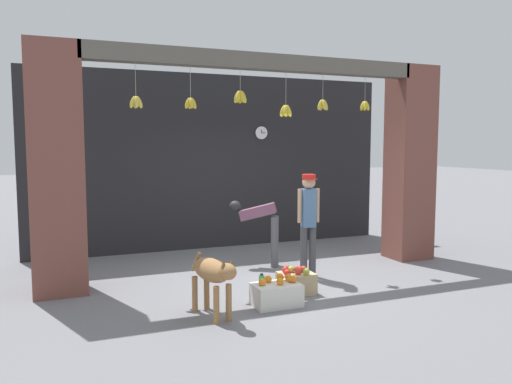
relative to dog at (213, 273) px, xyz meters
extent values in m
plane|color=slate|center=(1.25, 1.40, -0.53)|extent=(60.00, 60.00, 0.00)
cube|color=#232326|center=(1.25, 3.90, 1.17)|extent=(7.13, 0.12, 3.39)
cube|color=brown|center=(-1.67, 1.70, 1.17)|extent=(0.70, 0.60, 3.39)
cube|color=brown|center=(4.17, 1.70, 1.17)|extent=(0.70, 0.60, 3.39)
cube|color=#5B564C|center=(1.25, 1.52, 2.74)|extent=(5.23, 0.24, 0.24)
cylinder|color=#B2AD99|center=(-0.62, 1.53, 2.40)|extent=(0.01, 0.01, 0.45)
ellipsoid|color=yellow|center=(-0.57, 1.53, 2.09)|extent=(0.12, 0.06, 0.18)
ellipsoid|color=yellow|center=(-0.62, 1.58, 2.09)|extent=(0.06, 0.12, 0.18)
ellipsoid|color=yellow|center=(-0.67, 1.53, 2.09)|extent=(0.12, 0.06, 0.18)
ellipsoid|color=yellow|center=(-0.62, 1.49, 2.09)|extent=(0.06, 0.12, 0.18)
cylinder|color=#B2AD99|center=(0.15, 1.54, 2.40)|extent=(0.01, 0.01, 0.45)
ellipsoid|color=yellow|center=(0.19, 1.54, 2.10)|extent=(0.11, 0.06, 0.18)
ellipsoid|color=yellow|center=(0.15, 1.58, 2.10)|extent=(0.06, 0.11, 0.18)
ellipsoid|color=yellow|center=(0.11, 1.54, 2.10)|extent=(0.11, 0.06, 0.18)
ellipsoid|color=yellow|center=(0.15, 1.49, 2.10)|extent=(0.06, 0.11, 0.18)
cylinder|color=#B2AD99|center=(0.90, 1.51, 2.46)|extent=(0.01, 0.01, 0.32)
ellipsoid|color=yellow|center=(0.95, 1.51, 2.21)|extent=(0.13, 0.07, 0.20)
ellipsoid|color=yellow|center=(0.91, 1.56, 2.21)|extent=(0.09, 0.13, 0.21)
ellipsoid|color=yellow|center=(0.86, 1.54, 2.21)|extent=(0.12, 0.11, 0.21)
ellipsoid|color=yellow|center=(0.86, 1.48, 2.21)|extent=(0.12, 0.11, 0.21)
ellipsoid|color=yellow|center=(0.91, 1.46, 2.21)|extent=(0.09, 0.13, 0.21)
cylinder|color=#B2AD99|center=(1.65, 1.53, 2.37)|extent=(0.01, 0.01, 0.51)
ellipsoid|color=yellow|center=(1.70, 1.53, 2.03)|extent=(0.13, 0.07, 0.20)
ellipsoid|color=yellow|center=(1.68, 1.58, 2.03)|extent=(0.11, 0.13, 0.21)
ellipsoid|color=yellow|center=(1.63, 1.58, 2.03)|extent=(0.11, 0.13, 0.21)
ellipsoid|color=yellow|center=(1.60, 1.53, 2.03)|extent=(0.13, 0.07, 0.20)
ellipsoid|color=yellow|center=(1.63, 1.49, 2.03)|extent=(0.11, 0.13, 0.21)
ellipsoid|color=yellow|center=(1.68, 1.49, 2.03)|extent=(0.11, 0.13, 0.21)
cylinder|color=#B2AD99|center=(2.29, 1.51, 2.42)|extent=(0.01, 0.01, 0.41)
ellipsoid|color=gold|center=(2.33, 1.51, 2.13)|extent=(0.12, 0.07, 0.19)
ellipsoid|color=gold|center=(2.29, 1.56, 2.13)|extent=(0.07, 0.12, 0.19)
ellipsoid|color=gold|center=(2.24, 1.51, 2.13)|extent=(0.12, 0.07, 0.19)
ellipsoid|color=gold|center=(2.29, 1.46, 2.13)|extent=(0.07, 0.12, 0.19)
cylinder|color=#B2AD99|center=(3.10, 1.55, 2.42)|extent=(0.01, 0.01, 0.40)
ellipsoid|color=yellow|center=(3.14, 1.55, 2.15)|extent=(0.11, 0.06, 0.17)
ellipsoid|color=yellow|center=(3.12, 1.59, 2.15)|extent=(0.09, 0.11, 0.18)
ellipsoid|color=yellow|center=(3.08, 1.59, 2.15)|extent=(0.09, 0.11, 0.18)
ellipsoid|color=yellow|center=(3.06, 1.55, 2.15)|extent=(0.11, 0.06, 0.17)
ellipsoid|color=yellow|center=(3.08, 1.51, 2.15)|extent=(0.09, 0.11, 0.18)
ellipsoid|color=yellow|center=(3.12, 1.51, 2.15)|extent=(0.09, 0.11, 0.18)
ellipsoid|color=#9E7042|center=(-0.01, 0.04, 0.03)|extent=(0.42, 0.73, 0.27)
cylinder|color=#9E7042|center=(0.13, -0.19, -0.31)|extent=(0.07, 0.07, 0.44)
cylinder|color=#9E7042|center=(-0.03, -0.23, -0.31)|extent=(0.07, 0.07, 0.44)
cylinder|color=#9E7042|center=(0.01, 0.32, -0.31)|extent=(0.07, 0.07, 0.44)
cylinder|color=#9E7042|center=(-0.15, 0.28, -0.31)|extent=(0.07, 0.07, 0.44)
ellipsoid|color=#9E7042|center=(0.07, -0.32, 0.09)|extent=(0.23, 0.29, 0.19)
cone|color=brown|center=(0.13, -0.31, 0.19)|extent=(0.06, 0.06, 0.08)
cone|color=brown|center=(0.02, -0.34, 0.19)|extent=(0.06, 0.06, 0.08)
cylinder|color=#9E7042|center=(-0.09, 0.41, 0.06)|extent=(0.09, 0.22, 0.28)
cylinder|color=#424247|center=(1.95, 1.17, -0.14)|extent=(0.11, 0.11, 0.78)
cylinder|color=#424247|center=(1.81, 1.20, -0.14)|extent=(0.11, 0.11, 0.78)
cube|color=#4C7099|center=(1.88, 1.18, 0.55)|extent=(0.23, 0.20, 0.59)
cylinder|color=tan|center=(2.02, 1.16, 0.58)|extent=(0.06, 0.06, 0.52)
cylinder|color=tan|center=(1.74, 1.21, 0.58)|extent=(0.06, 0.06, 0.52)
sphere|color=tan|center=(1.88, 1.18, 0.94)|extent=(0.20, 0.20, 0.20)
cylinder|color=red|center=(1.88, 1.18, 1.03)|extent=(0.21, 0.21, 0.07)
cube|color=red|center=(1.86, 1.09, 1.00)|extent=(0.19, 0.14, 0.01)
cylinder|color=#56565B|center=(1.64, 1.92, -0.11)|extent=(0.11, 0.11, 0.84)
cylinder|color=#56565B|center=(1.71, 2.04, -0.11)|extent=(0.11, 0.11, 0.84)
cube|color=#754760|center=(1.43, 2.14, 0.39)|extent=(0.64, 0.51, 0.32)
sphere|color=black|center=(1.10, 2.34, 0.47)|extent=(0.20, 0.20, 0.20)
cube|color=silver|center=(0.87, 0.10, -0.39)|extent=(0.59, 0.40, 0.28)
sphere|color=orange|center=(0.90, 0.06, -0.20)|extent=(0.10, 0.10, 0.10)
sphere|color=orange|center=(0.98, 0.25, -0.20)|extent=(0.10, 0.10, 0.10)
sphere|color=orange|center=(0.68, 0.11, -0.20)|extent=(0.10, 0.10, 0.10)
sphere|color=orange|center=(1.08, 0.20, -0.20)|extent=(0.10, 0.10, 0.10)
sphere|color=orange|center=(1.09, 0.09, -0.20)|extent=(0.10, 0.10, 0.10)
sphere|color=orange|center=(0.79, 0.21, -0.20)|extent=(0.10, 0.10, 0.10)
sphere|color=orange|center=(1.06, 0.12, -0.20)|extent=(0.10, 0.10, 0.10)
cube|color=tan|center=(1.33, 0.48, -0.38)|extent=(0.46, 0.37, 0.29)
sphere|color=red|center=(1.19, 0.54, -0.20)|extent=(0.10, 0.10, 0.10)
sphere|color=red|center=(1.32, 0.40, -0.20)|extent=(0.10, 0.10, 0.10)
sphere|color=red|center=(1.36, 0.50, -0.20)|extent=(0.10, 0.10, 0.10)
sphere|color=#99B238|center=(1.41, 0.35, -0.20)|extent=(0.10, 0.10, 0.10)
sphere|color=red|center=(1.15, 0.39, -0.20)|extent=(0.10, 0.10, 0.10)
sphere|color=red|center=(1.39, 0.48, -0.20)|extent=(0.10, 0.10, 0.10)
sphere|color=red|center=(1.24, 0.59, -0.20)|extent=(0.10, 0.10, 0.10)
sphere|color=red|center=(1.44, 0.48, -0.20)|extent=(0.10, 0.10, 0.10)
sphere|color=#99B238|center=(1.28, 0.54, -0.20)|extent=(0.10, 0.10, 0.10)
cylinder|color=#38934C|center=(0.92, 0.72, -0.41)|extent=(0.08, 0.08, 0.23)
cylinder|color=black|center=(0.92, 0.72, -0.28)|extent=(0.04, 0.04, 0.03)
cylinder|color=black|center=(2.19, 3.83, 1.74)|extent=(0.27, 0.01, 0.27)
cylinder|color=white|center=(2.19, 3.82, 1.74)|extent=(0.26, 0.02, 0.26)
cube|color=black|center=(2.19, 3.81, 1.77)|extent=(0.01, 0.01, 0.07)
cube|color=black|center=(2.23, 3.81, 1.74)|extent=(0.10, 0.01, 0.01)
camera|label=1|loc=(-1.66, -5.52, 1.51)|focal=35.00mm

